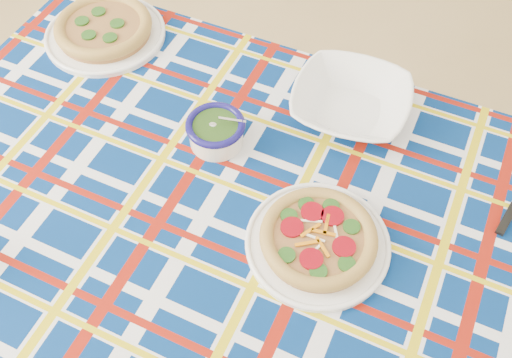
% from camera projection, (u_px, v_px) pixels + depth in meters
% --- Properties ---
extents(dining_table, '(1.62, 1.20, 0.69)m').
position_uv_depth(dining_table, '(248.00, 232.00, 1.15)').
color(dining_table, brown).
rests_on(dining_table, floor).
extents(tablecloth, '(1.66, 1.23, 0.10)m').
position_uv_depth(tablecloth, '(248.00, 226.00, 1.13)').
color(tablecloth, navy).
rests_on(tablecloth, dining_table).
extents(main_focaccia_plate, '(0.36, 0.36, 0.05)m').
position_uv_depth(main_focaccia_plate, '(318.00, 238.00, 1.03)').
color(main_focaccia_plate, '#976435').
rests_on(main_focaccia_plate, tablecloth).
extents(pesto_bowl, '(0.15, 0.15, 0.07)m').
position_uv_depth(pesto_bowl, '(216.00, 130.00, 1.16)').
color(pesto_bowl, '#19330E').
rests_on(pesto_bowl, tablecloth).
extents(serving_bowl, '(0.28, 0.28, 0.06)m').
position_uv_depth(serving_bowl, '(351.00, 103.00, 1.21)').
color(serving_bowl, white).
rests_on(serving_bowl, tablecloth).
extents(second_focaccia_plate, '(0.38, 0.38, 0.05)m').
position_uv_depth(second_focaccia_plate, '(104.00, 28.00, 1.36)').
color(second_focaccia_plate, '#976435').
rests_on(second_focaccia_plate, tablecloth).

